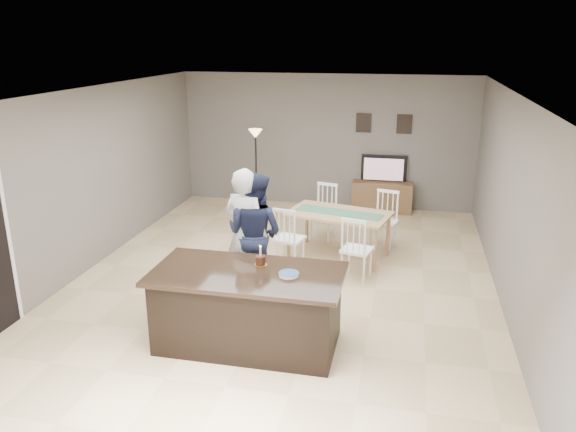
% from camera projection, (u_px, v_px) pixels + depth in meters
% --- Properties ---
extents(floor, '(8.00, 8.00, 0.00)m').
position_uv_depth(floor, '(283.00, 280.00, 8.20)').
color(floor, '#D7B989').
rests_on(floor, ground).
extents(room_shell, '(8.00, 8.00, 8.00)m').
position_uv_depth(room_shell, '(283.00, 168.00, 7.69)').
color(room_shell, slate).
rests_on(room_shell, floor).
extents(kitchen_island, '(2.15, 1.10, 0.90)m').
position_uv_depth(kitchen_island, '(248.00, 308.00, 6.39)').
color(kitchen_island, black).
rests_on(kitchen_island, floor).
extents(tv_console, '(1.20, 0.40, 0.60)m').
position_uv_depth(tv_console, '(382.00, 197.00, 11.37)').
color(tv_console, brown).
rests_on(tv_console, floor).
extents(television, '(0.91, 0.12, 0.53)m').
position_uv_depth(television, '(384.00, 169.00, 11.26)').
color(television, black).
rests_on(television, tv_console).
extents(tv_screen_glow, '(0.78, 0.00, 0.78)m').
position_uv_depth(tv_screen_glow, '(383.00, 169.00, 11.19)').
color(tv_screen_glow, orange).
rests_on(tv_screen_glow, tv_console).
extents(picture_frames, '(1.10, 0.02, 0.38)m').
position_uv_depth(picture_frames, '(384.00, 124.00, 11.13)').
color(picture_frames, black).
rests_on(picture_frames, room_shell).
extents(woman, '(0.75, 0.62, 1.78)m').
position_uv_depth(woman, '(246.00, 233.00, 7.50)').
color(woman, '#B5B5BA').
rests_on(woman, floor).
extents(man, '(0.99, 0.86, 1.72)m').
position_uv_depth(man, '(255.00, 234.00, 7.58)').
color(man, '#161B31').
rests_on(man, floor).
extents(birthday_cake, '(0.15, 0.15, 0.24)m').
position_uv_depth(birthday_cake, '(261.00, 260.00, 6.43)').
color(birthday_cake, gold).
rests_on(birthday_cake, kitchen_island).
extents(plate_stack, '(0.23, 0.23, 0.04)m').
position_uv_depth(plate_stack, '(289.00, 274.00, 6.15)').
color(plate_stack, white).
rests_on(plate_stack, kitchen_island).
extents(dining_table, '(1.87, 2.07, 0.96)m').
position_uv_depth(dining_table, '(339.00, 220.00, 8.92)').
color(dining_table, '#A77D5B').
rests_on(dining_table, floor).
extents(floor_lamp, '(0.26, 0.26, 1.74)m').
position_uv_depth(floor_lamp, '(256.00, 150.00, 10.65)').
color(floor_lamp, black).
rests_on(floor_lamp, floor).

